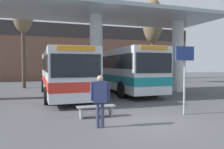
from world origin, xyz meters
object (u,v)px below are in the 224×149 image
Objects in this scene: info_sign_platform at (185,66)px; pedestrian_waiting at (100,96)px; transit_bus_center_bay at (122,69)px; poplar_tree_behind_left at (23,11)px; waiting_bench_near_pillar at (96,109)px; poplar_tree_behind_right at (153,22)px; transit_bus_left_bay at (64,71)px.

info_sign_platform is 4.15m from pedestrian_waiting.
poplar_tree_behind_left is at bearing -35.40° from transit_bus_center_bay.
pedestrian_waiting is (-0.24, -1.50, 0.74)m from waiting_bench_near_pillar.
poplar_tree_behind_right is (6.70, 7.14, 5.53)m from transit_bus_center_bay.
poplar_tree_behind_right is at bearing 6.70° from poplar_tree_behind_left.
poplar_tree_behind_right is at bearing 65.57° from info_sign_platform.
transit_bus_left_bay is 6.73× the size of waiting_bench_near_pillar.
info_sign_platform is at bearing 87.14° from transit_bus_center_bay.
pedestrian_waiting is (-3.95, -0.78, -1.00)m from info_sign_platform.
poplar_tree_behind_right is at bearing 54.10° from waiting_bench_near_pillar.
info_sign_platform is (-0.42, -8.54, 0.25)m from transit_bus_center_bay.
transit_bus_left_bay is at bearing -144.59° from poplar_tree_behind_right.
transit_bus_center_bay reaches higher than info_sign_platform.
poplar_tree_behind_right reaches higher than waiting_bench_near_pillar.
poplar_tree_behind_right is (11.07, 16.45, 6.29)m from pedestrian_waiting.
info_sign_platform is (4.28, -7.57, 0.38)m from transit_bus_left_bay.
waiting_bench_near_pillar is 15.30m from poplar_tree_behind_left.
poplar_tree_behind_right is at bearing -145.22° from transit_bus_left_bay.
info_sign_platform is at bearing -62.59° from poplar_tree_behind_left.
info_sign_platform is at bearing 118.89° from transit_bus_left_bay.
transit_bus_center_bay is at bearing 87.16° from info_sign_platform.
pedestrian_waiting is at bearing -99.21° from waiting_bench_near_pillar.
transit_bus_left_bay reaches higher than pedestrian_waiting.
poplar_tree_behind_left reaches higher than pedestrian_waiting.
transit_bus_center_bay is (4.71, 0.97, 0.13)m from transit_bus_left_bay.
transit_bus_left_bay is at bearing 94.81° from waiting_bench_near_pillar.
transit_bus_left_bay is 15.10m from poplar_tree_behind_right.
waiting_bench_near_pillar is (0.58, -6.85, -1.37)m from transit_bus_left_bay.
transit_bus_center_bay is 11.24m from poplar_tree_behind_right.
transit_bus_center_bay is 10.32m from pedestrian_waiting.
poplar_tree_behind_left is (-3.55, 13.27, 6.75)m from waiting_bench_near_pillar.
transit_bus_left_bay is 1.12× the size of poplar_tree_behind_left.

